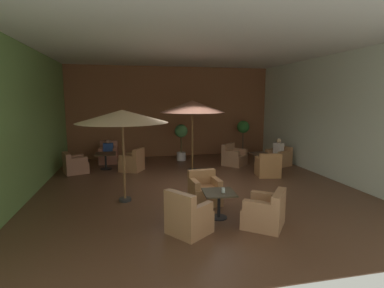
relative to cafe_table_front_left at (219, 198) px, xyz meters
name	(u,v)px	position (x,y,z in m)	size (l,w,h in m)	color
ground_plane	(195,186)	(0.03, 2.54, -0.48)	(9.46, 10.21, 0.02)	brown
wall_back_brick	(172,112)	(0.03, 7.60, 1.59)	(9.46, 0.08, 4.13)	brown
wall_left_accent	(25,122)	(-4.66, 2.54, 1.59)	(0.08, 10.21, 4.13)	#70994E
wall_right_plain	(333,117)	(4.72, 2.54, 1.59)	(0.08, 10.21, 4.13)	silver
ceiling_slab	(196,47)	(0.03, 2.54, 3.69)	(9.46, 10.21, 0.06)	silver
cafe_table_front_left	(219,198)	(0.00, 0.00, 0.00)	(0.75, 0.75, 0.61)	black
armchair_front_left_north	(188,218)	(-0.84, -0.62, -0.14)	(1.00, 1.01, 0.91)	#A57149
armchair_front_left_east	(265,213)	(0.82, -0.64, -0.17)	(1.11, 1.12, 0.79)	#AD7850
armchair_front_left_south	(205,191)	(-0.07, 1.04, -0.16)	(0.78, 0.80, 0.82)	#AE774A
cafe_table_front_right	(105,157)	(-2.85, 5.43, 0.00)	(0.79, 0.79, 0.61)	black
armchair_front_right_north	(75,165)	(-3.91, 5.01, -0.17)	(0.98, 0.96, 0.77)	#A86B51
armchair_front_right_east	(133,163)	(-1.84, 4.90, -0.16)	(1.00, 0.98, 0.86)	#B5784C
armchair_front_right_south	(109,155)	(-2.81, 6.58, -0.14)	(0.76, 0.82, 0.90)	#B66950
cafe_table_mid_center	(260,157)	(2.94, 4.23, 0.00)	(0.71, 0.71, 0.61)	black
armchair_mid_center_north	(234,157)	(2.20, 5.05, -0.16)	(1.13, 1.13, 0.86)	#A77453
armchair_mid_center_east	(268,167)	(2.76, 3.14, -0.16)	(0.86, 0.86, 0.84)	#B27643
armchair_mid_center_south	(279,158)	(3.97, 4.63, -0.18)	(1.00, 1.03, 0.77)	#AF774C
patio_umbrella_tall_red	(192,107)	(0.34, 4.41, 1.92)	(2.35, 2.35, 2.62)	#2D2D2D
patio_umbrella_center_beige	(122,117)	(-2.09, 1.60, 1.75)	(2.34, 2.34, 2.41)	#2D2D2D
potted_tree_left_corner	(243,135)	(3.19, 6.59, 0.55)	(0.57, 0.57, 1.69)	#A56A46
potted_tree_mid_left	(181,137)	(0.27, 6.42, 0.56)	(0.56, 0.56, 1.58)	silver
patron_blue_shirt	(108,147)	(-2.81, 6.53, 0.20)	(0.41, 0.24, 0.59)	#2C4995
patron_by_window	(279,148)	(3.94, 4.62, 0.23)	(0.37, 0.42, 0.70)	silver
iced_drink_cup	(223,190)	(0.07, -0.07, 0.20)	(0.08, 0.08, 0.11)	silver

